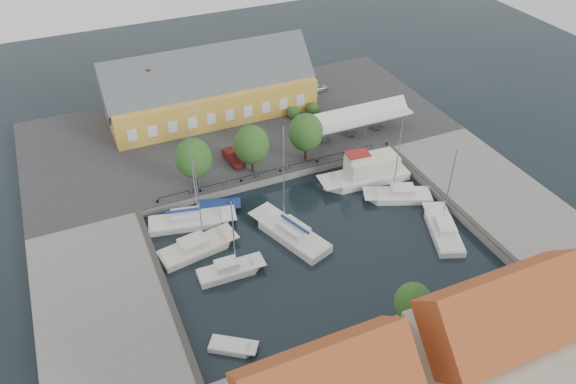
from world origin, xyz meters
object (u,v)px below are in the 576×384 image
object	(u,v)px
car_red	(233,157)
west_boat_b	(197,249)
car_silver	(317,88)
launch_sw	(233,348)
tent_canopy	(360,117)
west_boat_a	(190,222)
warehouse	(206,91)
center_sailboat	(291,234)
trawler	(367,173)
east_boat_a	(399,196)
west_boat_c	(230,271)
launch_nw	(218,207)
east_boat_c	(443,231)

from	to	relation	value
car_red	west_boat_b	bearing A→B (deg)	-130.26
car_silver	launch_sw	distance (m)	47.25
tent_canopy	west_boat_a	bearing A→B (deg)	-163.26
warehouse	west_boat_b	size ratio (longest dim) A/B	2.50
center_sailboat	launch_sw	size ratio (longest dim) A/B	3.18
trawler	launch_sw	size ratio (longest dim) A/B	2.64
car_red	west_boat_a	bearing A→B (deg)	-140.54
trawler	east_boat_a	size ratio (longest dim) A/B	1.02
west_boat_a	launch_sw	world-z (taller)	west_boat_a
tent_canopy	car_red	size ratio (longest dim) A/B	3.33
west_boat_c	launch_nw	xyz separation A→B (m)	(2.22, 10.44, -0.17)
west_boat_a	car_silver	bearing A→B (deg)	39.22
warehouse	east_boat_c	xyz separation A→B (m)	(15.69, -33.97, -4.17)
car_red	trawler	bearing A→B (deg)	-38.65
west_boat_c	launch_sw	xyz separation A→B (m)	(-2.75, -8.66, -0.17)
launch_nw	car_silver	bearing A→B (deg)	41.54
warehouse	trawler	world-z (taller)	warehouse
west_boat_b	west_boat_c	world-z (taller)	west_boat_b
west_boat_c	west_boat_a	bearing A→B (deg)	99.37
center_sailboat	east_boat_a	distance (m)	14.30
west_boat_a	launch_nw	xyz separation A→B (m)	(3.70, 1.47, -0.18)
car_red	center_sailboat	size ratio (longest dim) A/B	0.31
car_silver	east_boat_c	xyz separation A→B (m)	(-1.35, -33.55, -1.35)
center_sailboat	west_boat_b	size ratio (longest dim) A/B	1.20
car_silver	east_boat_a	world-z (taller)	east_boat_a
tent_canopy	west_boat_c	size ratio (longest dim) A/B	1.49
east_boat_c	west_boat_c	xyz separation A→B (m)	(-22.98, 3.52, 0.00)
east_boat_a	east_boat_c	xyz separation A→B (m)	(0.98, -7.10, -0.00)
west_boat_a	launch_sw	bearing A→B (deg)	-94.12
west_boat_b	launch_sw	world-z (taller)	west_boat_b
trawler	west_boat_c	world-z (taller)	west_boat_c
west_boat_c	launch_sw	size ratio (longest dim) A/B	2.17
car_silver	center_sailboat	size ratio (longest dim) A/B	0.26
west_boat_a	west_boat_c	distance (m)	9.09
warehouse	center_sailboat	xyz separation A→B (m)	(0.45, -27.93, -4.07)
east_boat_a	launch_nw	world-z (taller)	east_boat_a
trawler	launch_nw	world-z (taller)	trawler
warehouse	west_boat_c	bearing A→B (deg)	-103.46
trawler	east_boat_a	world-z (taller)	east_boat_a
center_sailboat	trawler	size ratio (longest dim) A/B	1.20
east_boat_c	west_boat_c	distance (m)	23.25
car_silver	launch_nw	distance (m)	29.58
west_boat_b	west_boat_a	bearing A→B (deg)	82.71
tent_canopy	launch_nw	xyz separation A→B (m)	(-21.67, -6.16, -3.59)
west_boat_c	launch_nw	distance (m)	10.67
east_boat_a	west_boat_b	size ratio (longest dim) A/B	0.98
warehouse	east_boat_c	size ratio (longest dim) A/B	2.64
west_boat_a	west_boat_b	xyz separation A→B (m)	(-0.57, -4.46, -0.01)
west_boat_c	car_red	bearing A→B (deg)	69.23
tent_canopy	car_silver	size ratio (longest dim) A/B	3.89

